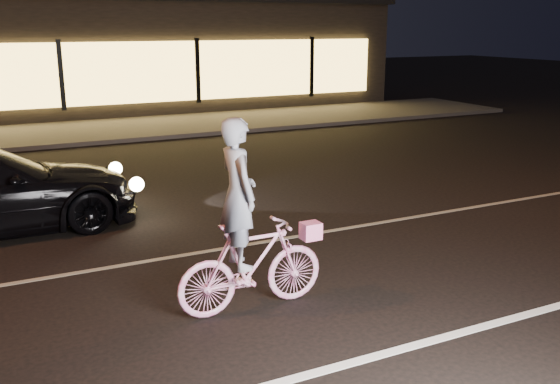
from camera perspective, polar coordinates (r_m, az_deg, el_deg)
ground at (r=7.26m, az=-2.31°, el=-10.60°), size 90.00×90.00×0.00m
lane_stripe_near at (r=6.09m, az=3.72°, el=-16.05°), size 60.00×0.12×0.01m
lane_stripe_far at (r=8.98m, az=-7.56°, el=-5.53°), size 60.00×0.10×0.01m
sidewalk at (r=19.42m, az=-18.28°, el=5.18°), size 30.00×4.00×0.12m
storefront at (r=25.11m, az=-20.77°, el=11.86°), size 25.40×8.42×4.20m
cyclist at (r=6.95m, az=-2.94°, el=-4.80°), size 1.76×0.61×2.21m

